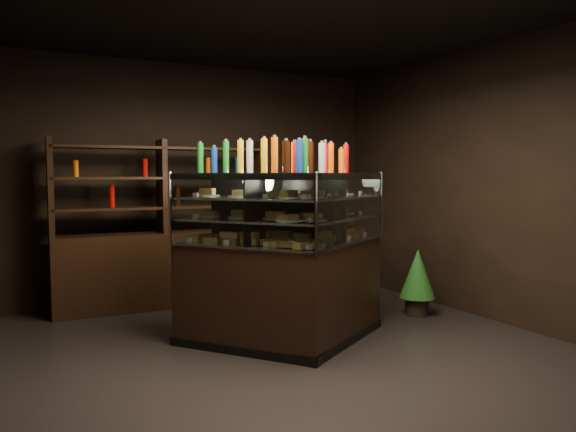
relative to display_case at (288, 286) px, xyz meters
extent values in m
plane|color=black|center=(-0.14, -0.09, -0.53)|extent=(5.00, 5.00, 0.00)
cube|color=black|center=(-0.14, 2.41, 0.97)|extent=(5.00, 0.02, 3.00)
cube|color=black|center=(-0.14, -2.59, 0.97)|extent=(5.00, 0.02, 3.00)
cube|color=black|center=(2.36, -0.09, 0.97)|extent=(0.02, 5.00, 3.00)
cube|color=black|center=(-0.14, -0.09, 2.47)|extent=(5.00, 5.00, 0.02)
cube|color=black|center=(0.29, -0.05, -0.06)|extent=(1.60, 1.38, 0.94)
cube|color=black|center=(0.29, -0.05, -0.49)|extent=(1.65, 1.42, 0.08)
cube|color=black|center=(0.29, -0.05, 1.04)|extent=(1.60, 1.38, 0.06)
cube|color=silver|center=(0.29, -0.05, 0.42)|extent=(1.52, 1.30, 0.02)
cube|color=silver|center=(0.29, -0.05, 0.64)|extent=(1.52, 1.30, 0.02)
cube|color=silver|center=(0.29, -0.05, 0.84)|extent=(1.52, 1.30, 0.02)
cube|color=white|center=(0.49, -0.36, 0.74)|extent=(1.22, 0.78, 0.66)
cylinder|color=silver|center=(1.09, 0.03, 0.74)|extent=(0.03, 0.03, 0.68)
cylinder|color=silver|center=(-0.13, -0.74, 0.74)|extent=(0.03, 0.03, 0.68)
cube|color=black|center=(-0.29, 0.05, -0.06)|extent=(1.46, 1.58, 0.94)
cube|color=black|center=(-0.29, 0.05, -0.49)|extent=(1.50, 1.62, 0.08)
cube|color=black|center=(-0.29, 0.05, 1.04)|extent=(1.46, 1.58, 0.06)
cube|color=silver|center=(-0.29, 0.05, 0.42)|extent=(1.37, 1.50, 0.02)
cube|color=silver|center=(-0.29, 0.05, 0.64)|extent=(1.37, 1.50, 0.02)
cube|color=silver|center=(-0.29, 0.05, 0.84)|extent=(1.37, 1.50, 0.02)
cube|color=white|center=(-0.58, -0.18, 0.74)|extent=(0.90, 1.14, 0.66)
cylinder|color=silver|center=(-0.13, -0.74, 0.74)|extent=(0.03, 0.03, 0.68)
cylinder|color=silver|center=(-1.02, 0.40, 0.74)|extent=(0.03, 0.03, 0.68)
cube|color=#BC7E43|center=(-0.20, -0.40, 0.45)|extent=(0.20, 0.17, 0.06)
cube|color=#BC7E43|center=(-0.03, -0.29, 0.45)|extent=(0.20, 0.17, 0.06)
cube|color=#BC7E43|center=(0.14, -0.19, 0.45)|extent=(0.20, 0.17, 0.06)
cube|color=#BC7E43|center=(0.31, -0.08, 0.45)|extent=(0.20, 0.17, 0.06)
cube|color=#BC7E43|center=(0.48, 0.03, 0.45)|extent=(0.20, 0.17, 0.06)
cube|color=#BC7E43|center=(0.65, 0.14, 0.45)|extent=(0.20, 0.17, 0.06)
cube|color=#BC7E43|center=(0.82, 0.25, 0.45)|extent=(0.20, 0.17, 0.06)
cylinder|color=white|center=(-0.17, -0.34, 0.66)|extent=(0.24, 0.24, 0.02)
cube|color=#BC7E43|center=(-0.17, -0.34, 0.69)|extent=(0.19, 0.16, 0.05)
cylinder|color=white|center=(0.13, -0.15, 0.66)|extent=(0.24, 0.24, 0.02)
cube|color=#BC7E43|center=(0.13, -0.15, 0.69)|extent=(0.19, 0.16, 0.05)
cylinder|color=white|center=(0.44, 0.05, 0.66)|extent=(0.24, 0.24, 0.02)
cube|color=#BC7E43|center=(0.44, 0.05, 0.69)|extent=(0.19, 0.16, 0.05)
cylinder|color=white|center=(0.75, 0.25, 0.66)|extent=(0.24, 0.24, 0.02)
cube|color=#BC7E43|center=(0.75, 0.25, 0.69)|extent=(0.19, 0.16, 0.05)
cylinder|color=white|center=(-0.17, -0.34, 0.85)|extent=(0.24, 0.24, 0.02)
cube|color=#BC7E43|center=(-0.17, -0.34, 0.89)|extent=(0.19, 0.16, 0.05)
cylinder|color=white|center=(0.13, -0.15, 0.85)|extent=(0.24, 0.24, 0.02)
cube|color=#BC7E43|center=(0.13, -0.15, 0.89)|extent=(0.19, 0.16, 0.05)
cylinder|color=white|center=(0.44, 0.05, 0.85)|extent=(0.24, 0.24, 0.02)
cube|color=#BC7E43|center=(0.44, 0.05, 0.89)|extent=(0.19, 0.16, 0.05)
cylinder|color=white|center=(0.75, 0.25, 0.85)|extent=(0.24, 0.24, 0.02)
cube|color=#BC7E43|center=(0.75, 0.25, 0.89)|extent=(0.19, 0.16, 0.05)
cube|color=#BC7E43|center=(-0.69, 0.50, 0.45)|extent=(0.18, 0.20, 0.06)
cube|color=#BC7E43|center=(-0.57, 0.35, 0.45)|extent=(0.18, 0.20, 0.06)
cube|color=#BC7E43|center=(-0.44, 0.19, 0.45)|extent=(0.18, 0.20, 0.06)
cube|color=#BC7E43|center=(-0.32, 0.03, 0.45)|extent=(0.18, 0.20, 0.06)
cube|color=#BC7E43|center=(-0.19, -0.13, 0.45)|extent=(0.18, 0.20, 0.06)
cube|color=#BC7E43|center=(-0.07, -0.29, 0.45)|extent=(0.18, 0.20, 0.06)
cube|color=#BC7E43|center=(0.06, -0.45, 0.45)|extent=(0.18, 0.20, 0.06)
cylinder|color=white|center=(-0.63, 0.48, 0.66)|extent=(0.24, 0.24, 0.02)
cube|color=#BC7E43|center=(-0.63, 0.48, 0.69)|extent=(0.17, 0.19, 0.05)
cylinder|color=white|center=(-0.40, 0.19, 0.66)|extent=(0.24, 0.24, 0.02)
cube|color=#BC7E43|center=(-0.40, 0.19, 0.69)|extent=(0.17, 0.19, 0.05)
cylinder|color=white|center=(-0.18, -0.09, 0.66)|extent=(0.24, 0.24, 0.02)
cube|color=#BC7E43|center=(-0.18, -0.09, 0.69)|extent=(0.17, 0.19, 0.05)
cylinder|color=white|center=(0.05, -0.38, 0.66)|extent=(0.24, 0.24, 0.02)
cube|color=#BC7E43|center=(0.05, -0.38, 0.69)|extent=(0.17, 0.19, 0.05)
cylinder|color=white|center=(-0.63, 0.48, 0.85)|extent=(0.24, 0.24, 0.02)
cube|color=#BC7E43|center=(-0.63, 0.48, 0.89)|extent=(0.17, 0.19, 0.05)
cylinder|color=white|center=(-0.40, 0.19, 0.85)|extent=(0.24, 0.24, 0.02)
cube|color=#BC7E43|center=(-0.40, 0.19, 0.89)|extent=(0.17, 0.19, 0.05)
cylinder|color=white|center=(-0.18, -0.09, 0.85)|extent=(0.24, 0.24, 0.02)
cube|color=#BC7E43|center=(-0.18, -0.09, 0.89)|extent=(0.17, 0.19, 0.05)
cylinder|color=white|center=(0.05, -0.38, 0.85)|extent=(0.24, 0.24, 0.02)
cube|color=#BC7E43|center=(0.05, -0.38, 0.89)|extent=(0.17, 0.19, 0.05)
cylinder|color=#0F38B2|center=(-0.22, -0.37, 1.21)|extent=(0.06, 0.06, 0.28)
cylinder|color=silver|center=(-0.22, -0.37, 1.36)|extent=(0.03, 0.03, 0.02)
cylinder|color=black|center=(-0.11, -0.30, 1.21)|extent=(0.06, 0.06, 0.28)
cylinder|color=silver|center=(-0.11, -0.30, 1.36)|extent=(0.03, 0.03, 0.02)
cylinder|color=#B20C0A|center=(0.00, -0.23, 1.21)|extent=(0.06, 0.06, 0.28)
cylinder|color=silver|center=(0.00, -0.23, 1.36)|extent=(0.03, 0.03, 0.02)
cylinder|color=yellow|center=(0.12, -0.16, 1.21)|extent=(0.06, 0.06, 0.28)
cylinder|color=silver|center=(0.12, -0.16, 1.36)|extent=(0.03, 0.03, 0.02)
cylinder|color=#147223|center=(0.23, -0.08, 1.21)|extent=(0.06, 0.06, 0.28)
cylinder|color=silver|center=(0.23, -0.08, 1.36)|extent=(0.03, 0.03, 0.02)
cylinder|color=#D8590A|center=(0.35, -0.01, 1.21)|extent=(0.06, 0.06, 0.28)
cylinder|color=silver|center=(0.35, -0.01, 1.36)|extent=(0.03, 0.03, 0.02)
cylinder|color=silver|center=(0.46, 0.06, 1.21)|extent=(0.06, 0.06, 0.28)
cylinder|color=silver|center=(0.46, 0.06, 1.36)|extent=(0.03, 0.03, 0.02)
cylinder|color=#0F38B2|center=(0.57, 0.13, 1.21)|extent=(0.06, 0.06, 0.28)
cylinder|color=silver|center=(0.57, 0.13, 1.36)|extent=(0.03, 0.03, 0.02)
cylinder|color=black|center=(0.69, 0.20, 1.21)|extent=(0.06, 0.06, 0.28)
cylinder|color=silver|center=(0.69, 0.20, 1.36)|extent=(0.03, 0.03, 0.02)
cylinder|color=#B20C0A|center=(0.80, 0.28, 1.21)|extent=(0.06, 0.06, 0.28)
cylinder|color=silver|center=(0.80, 0.28, 1.36)|extent=(0.03, 0.03, 0.02)
cylinder|color=#0F38B2|center=(-0.66, 0.53, 1.21)|extent=(0.06, 0.06, 0.28)
cylinder|color=silver|center=(-0.66, 0.53, 1.36)|extent=(0.03, 0.03, 0.02)
cylinder|color=black|center=(-0.58, 0.42, 1.21)|extent=(0.06, 0.06, 0.28)
cylinder|color=silver|center=(-0.58, 0.42, 1.36)|extent=(0.03, 0.03, 0.02)
cylinder|color=#B20C0A|center=(-0.50, 0.32, 1.21)|extent=(0.06, 0.06, 0.28)
cylinder|color=silver|center=(-0.50, 0.32, 1.36)|extent=(0.03, 0.03, 0.02)
cylinder|color=yellow|center=(-0.41, 0.21, 1.21)|extent=(0.06, 0.06, 0.28)
cylinder|color=silver|center=(-0.41, 0.21, 1.36)|extent=(0.03, 0.03, 0.02)
cylinder|color=#147223|center=(-0.33, 0.10, 1.21)|extent=(0.06, 0.06, 0.28)
cylinder|color=silver|center=(-0.33, 0.10, 1.36)|extent=(0.03, 0.03, 0.02)
cylinder|color=#D8590A|center=(-0.25, 0.00, 1.21)|extent=(0.06, 0.06, 0.28)
cylinder|color=silver|center=(-0.25, 0.00, 1.36)|extent=(0.03, 0.03, 0.02)
cylinder|color=silver|center=(-0.16, -0.11, 1.21)|extent=(0.06, 0.06, 0.28)
cylinder|color=silver|center=(-0.16, -0.11, 1.36)|extent=(0.03, 0.03, 0.02)
cylinder|color=#0F38B2|center=(-0.08, -0.21, 1.21)|extent=(0.06, 0.06, 0.28)
cylinder|color=silver|center=(-0.08, -0.21, 1.36)|extent=(0.03, 0.03, 0.02)
cylinder|color=black|center=(0.00, -0.32, 1.21)|extent=(0.06, 0.06, 0.28)
cylinder|color=silver|center=(0.00, -0.32, 1.36)|extent=(0.03, 0.03, 0.02)
cylinder|color=#B20C0A|center=(0.09, -0.42, 1.21)|extent=(0.06, 0.06, 0.28)
cylinder|color=silver|center=(0.09, -0.42, 1.36)|extent=(0.03, 0.03, 0.02)
cylinder|color=black|center=(1.77, 0.25, -0.43)|extent=(0.27, 0.27, 0.20)
cone|color=#195A20|center=(1.77, 0.25, -0.06)|extent=(0.40, 0.40, 0.55)
cone|color=#195A20|center=(1.77, 0.25, 0.13)|extent=(0.31, 0.31, 0.39)
cube|color=black|center=(-0.68, 1.96, -0.08)|extent=(2.52, 0.51, 0.90)
cube|color=black|center=(-1.91, 2.00, 0.92)|extent=(0.07, 0.38, 1.10)
cube|color=black|center=(-0.68, 1.96, 0.92)|extent=(0.07, 0.38, 1.10)
cube|color=black|center=(0.54, 1.92, 0.92)|extent=(0.07, 0.38, 1.10)
cube|color=black|center=(-0.68, 1.96, 0.67)|extent=(2.47, 0.46, 0.03)
cube|color=black|center=(-0.68, 1.96, 1.02)|extent=(2.47, 0.46, 0.03)
cube|color=black|center=(-0.68, 1.96, 1.37)|extent=(2.47, 0.46, 0.03)
cylinder|color=#0F38B2|center=(-1.64, 1.99, 0.79)|extent=(0.06, 0.06, 0.22)
cylinder|color=black|center=(-1.26, 1.98, 0.79)|extent=(0.06, 0.06, 0.22)
cylinder|color=#B20C0A|center=(-0.87, 1.96, 0.79)|extent=(0.06, 0.06, 0.22)
cylinder|color=yellow|center=(-0.49, 1.95, 0.79)|extent=(0.06, 0.06, 0.22)
cylinder|color=#147223|center=(-0.11, 1.94, 0.79)|extent=(0.06, 0.06, 0.22)
cylinder|color=#D8590A|center=(0.27, 1.92, 0.79)|extent=(0.06, 0.06, 0.22)
camera|label=1|loc=(-2.40, -4.65, 1.06)|focal=35.00mm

